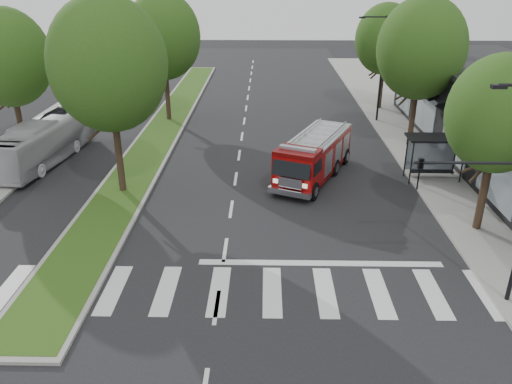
% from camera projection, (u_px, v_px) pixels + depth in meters
% --- Properties ---
extents(ground, '(140.00, 140.00, 0.00)m').
position_uv_depth(ground, '(225.00, 250.00, 21.51)').
color(ground, black).
rests_on(ground, ground).
extents(sidewalk_right, '(5.00, 80.00, 0.15)m').
position_uv_depth(sidewalk_right, '(442.00, 167.00, 30.38)').
color(sidewalk_right, gray).
rests_on(sidewalk_right, ground).
extents(sidewalk_left, '(5.00, 80.00, 0.15)m').
position_uv_depth(sidewalk_left, '(4.00, 164.00, 30.86)').
color(sidewalk_left, gray).
rests_on(sidewalk_left, ground).
extents(median, '(3.00, 50.00, 0.15)m').
position_uv_depth(median, '(165.00, 127.00, 38.01)').
color(median, gray).
rests_on(median, ground).
extents(bus_shelter, '(3.20, 1.60, 2.61)m').
position_uv_depth(bus_shelter, '(435.00, 146.00, 27.91)').
color(bus_shelter, black).
rests_on(bus_shelter, ground).
extents(tree_right_near, '(4.40, 4.40, 8.05)m').
position_uv_depth(tree_right_near, '(499.00, 115.00, 20.88)').
color(tree_right_near, black).
rests_on(tree_right_near, ground).
extents(tree_right_mid, '(5.60, 5.60, 9.72)m').
position_uv_depth(tree_right_mid, '(421.00, 49.00, 31.43)').
color(tree_right_mid, black).
rests_on(tree_right_mid, ground).
extents(tree_right_far, '(5.00, 5.00, 8.73)m').
position_uv_depth(tree_right_far, '(386.00, 39.00, 40.82)').
color(tree_right_far, black).
rests_on(tree_right_far, ground).
extents(tree_median_near, '(5.80, 5.80, 10.16)m').
position_uv_depth(tree_median_near, '(108.00, 65.00, 24.31)').
color(tree_median_near, black).
rests_on(tree_median_near, ground).
extents(tree_median_far, '(5.60, 5.60, 9.72)m').
position_uv_depth(tree_median_far, '(163.00, 36.00, 37.22)').
color(tree_median_far, black).
rests_on(tree_median_far, ground).
extents(tree_left_mid, '(5.20, 5.20, 9.16)m').
position_uv_depth(tree_left_mid, '(7.00, 58.00, 30.20)').
color(tree_left_mid, black).
rests_on(tree_left_mid, ground).
extents(streetlight_right_near, '(4.08, 0.22, 8.00)m').
position_uv_depth(streetlight_right_near, '(508.00, 184.00, 16.24)').
color(streetlight_right_near, black).
rests_on(streetlight_right_near, ground).
extents(streetlight_right_far, '(2.11, 0.20, 8.00)m').
position_uv_depth(streetlight_right_far, '(380.00, 64.00, 37.75)').
color(streetlight_right_far, black).
rests_on(streetlight_right_far, ground).
extents(fire_engine, '(5.25, 7.99, 2.68)m').
position_uv_depth(fire_engine, '(314.00, 156.00, 28.52)').
color(fire_engine, '#580404').
rests_on(fire_engine, ground).
extents(city_bus, '(3.37, 9.75, 2.66)m').
position_uv_depth(city_bus, '(45.00, 141.00, 30.90)').
color(city_bus, '#B1B1B5').
rests_on(city_bus, ground).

